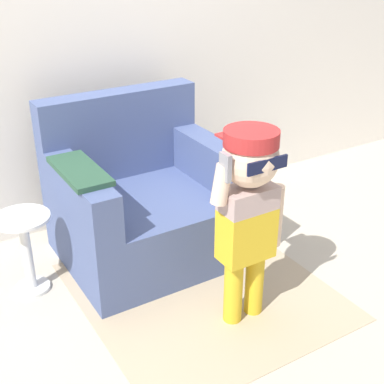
% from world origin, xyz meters
% --- Properties ---
extents(ground_plane, '(10.00, 10.00, 0.00)m').
position_xyz_m(ground_plane, '(0.00, 0.00, 0.00)').
color(ground_plane, '#BCB29E').
extents(wall_back, '(10.00, 0.05, 2.60)m').
position_xyz_m(wall_back, '(0.00, 0.68, 1.30)').
color(wall_back, silver).
rests_on(wall_back, ground_plane).
extents(armchair, '(1.05, 0.90, 0.97)m').
position_xyz_m(armchair, '(-0.15, 0.07, 0.33)').
color(armchair, '#475684').
rests_on(armchair, ground_plane).
extents(person_child, '(0.43, 0.32, 1.05)m').
position_xyz_m(person_child, '(0.00, -0.78, 0.70)').
color(person_child, gold).
rests_on(person_child, ground_plane).
extents(side_table, '(0.31, 0.31, 0.47)m').
position_xyz_m(side_table, '(-0.89, 0.04, 0.29)').
color(side_table, white).
rests_on(side_table, ground_plane).
extents(rug, '(1.31, 1.39, 0.01)m').
position_xyz_m(rug, '(-0.07, -0.49, 0.00)').
color(rug, tan).
rests_on(rug, ground_plane).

